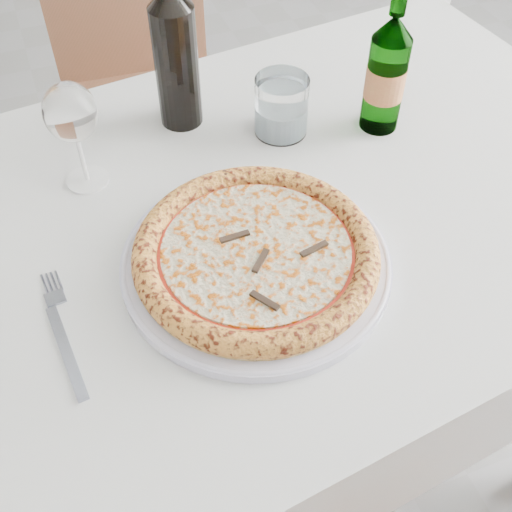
{
  "coord_description": "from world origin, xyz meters",
  "views": [
    {
      "loc": [
        -0.23,
        -0.38,
        1.39
      ],
      "look_at": [
        -0.04,
        0.13,
        0.78
      ],
      "focal_mm": 45.0,
      "sensor_mm": 36.0,
      "label": 1
    }
  ],
  "objects_px": {
    "wine_glass": "(71,115)",
    "tumbler": "(281,110)",
    "pizza": "(256,253)",
    "dining_table": "(233,261)",
    "beer_bottle": "(386,73)",
    "plate": "(256,262)",
    "chair_far": "(138,66)",
    "wine_bottle": "(175,55)"
  },
  "relations": [
    {
      "from": "pizza",
      "to": "beer_bottle",
      "type": "bearing_deg",
      "value": 36.24
    },
    {
      "from": "dining_table",
      "to": "tumbler",
      "type": "bearing_deg",
      "value": 48.3
    },
    {
      "from": "chair_far",
      "to": "wine_glass",
      "type": "relative_size",
      "value": 5.62
    },
    {
      "from": "dining_table",
      "to": "wine_glass",
      "type": "height_order",
      "value": "wine_glass"
    },
    {
      "from": "chair_far",
      "to": "wine_bottle",
      "type": "xyz_separation_m",
      "value": [
        -0.03,
        -0.54,
        0.34
      ]
    },
    {
      "from": "beer_bottle",
      "to": "wine_bottle",
      "type": "distance_m",
      "value": 0.32
    },
    {
      "from": "tumbler",
      "to": "wine_bottle",
      "type": "xyz_separation_m",
      "value": [
        -0.14,
        0.08,
        0.08
      ]
    },
    {
      "from": "chair_far",
      "to": "plate",
      "type": "relative_size",
      "value": 2.64
    },
    {
      "from": "plate",
      "to": "wine_bottle",
      "type": "bearing_deg",
      "value": 90.28
    },
    {
      "from": "wine_glass",
      "to": "plate",
      "type": "bearing_deg",
      "value": -54.41
    },
    {
      "from": "chair_far",
      "to": "wine_glass",
      "type": "xyz_separation_m",
      "value": [
        -0.2,
        -0.64,
        0.34
      ]
    },
    {
      "from": "plate",
      "to": "tumbler",
      "type": "distance_m",
      "value": 0.29
    },
    {
      "from": "wine_glass",
      "to": "beer_bottle",
      "type": "relative_size",
      "value": 0.7
    },
    {
      "from": "tumbler",
      "to": "chair_far",
      "type": "bearing_deg",
      "value": 100.31
    },
    {
      "from": "wine_glass",
      "to": "tumbler",
      "type": "xyz_separation_m",
      "value": [
        0.31,
        0.01,
        -0.08
      ]
    },
    {
      "from": "dining_table",
      "to": "beer_bottle",
      "type": "bearing_deg",
      "value": 21.33
    },
    {
      "from": "chair_far",
      "to": "plate",
      "type": "bearing_deg",
      "value": -91.55
    },
    {
      "from": "plate",
      "to": "beer_bottle",
      "type": "xyz_separation_m",
      "value": [
        0.29,
        0.21,
        0.09
      ]
    },
    {
      "from": "pizza",
      "to": "beer_bottle",
      "type": "relative_size",
      "value": 1.34
    },
    {
      "from": "plate",
      "to": "wine_glass",
      "type": "distance_m",
      "value": 0.32
    },
    {
      "from": "dining_table",
      "to": "chair_far",
      "type": "xyz_separation_m",
      "value": [
        0.02,
        0.78,
        -0.13
      ]
    },
    {
      "from": "wine_glass",
      "to": "wine_bottle",
      "type": "bearing_deg",
      "value": 28.76
    },
    {
      "from": "wine_glass",
      "to": "beer_bottle",
      "type": "bearing_deg",
      "value": -3.68
    },
    {
      "from": "plate",
      "to": "wine_glass",
      "type": "height_order",
      "value": "wine_glass"
    },
    {
      "from": "tumbler",
      "to": "pizza",
      "type": "bearing_deg",
      "value": -118.45
    },
    {
      "from": "plate",
      "to": "beer_bottle",
      "type": "relative_size",
      "value": 1.48
    },
    {
      "from": "dining_table",
      "to": "pizza",
      "type": "distance_m",
      "value": 0.16
    },
    {
      "from": "tumbler",
      "to": "dining_table",
      "type": "bearing_deg",
      "value": -131.7
    },
    {
      "from": "beer_bottle",
      "to": "dining_table",
      "type": "bearing_deg",
      "value": -158.67
    },
    {
      "from": "dining_table",
      "to": "pizza",
      "type": "height_order",
      "value": "pizza"
    },
    {
      "from": "chair_far",
      "to": "tumbler",
      "type": "height_order",
      "value": "chair_far"
    },
    {
      "from": "wine_glass",
      "to": "tumbler",
      "type": "bearing_deg",
      "value": 2.02
    },
    {
      "from": "tumbler",
      "to": "wine_bottle",
      "type": "distance_m",
      "value": 0.18
    },
    {
      "from": "pizza",
      "to": "wine_glass",
      "type": "distance_m",
      "value": 0.31
    },
    {
      "from": "plate",
      "to": "tumbler",
      "type": "height_order",
      "value": "tumbler"
    },
    {
      "from": "tumbler",
      "to": "wine_bottle",
      "type": "relative_size",
      "value": 0.34
    },
    {
      "from": "dining_table",
      "to": "chair_far",
      "type": "distance_m",
      "value": 0.79
    },
    {
      "from": "plate",
      "to": "pizza",
      "type": "xyz_separation_m",
      "value": [
        -0.0,
        0.0,
        0.02
      ]
    },
    {
      "from": "pizza",
      "to": "wine_glass",
      "type": "height_order",
      "value": "wine_glass"
    },
    {
      "from": "tumbler",
      "to": "wine_bottle",
      "type": "bearing_deg",
      "value": 149.02
    },
    {
      "from": "chair_far",
      "to": "tumbler",
      "type": "xyz_separation_m",
      "value": [
        0.11,
        -0.63,
        0.27
      ]
    },
    {
      "from": "pizza",
      "to": "wine_glass",
      "type": "bearing_deg",
      "value": 125.59
    }
  ]
}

